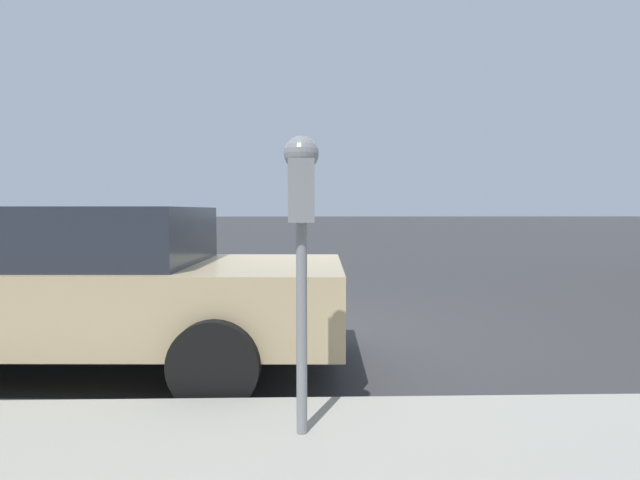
% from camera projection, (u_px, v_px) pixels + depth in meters
% --- Properties ---
extents(ground_plane, '(220.00, 220.00, 0.00)m').
position_uv_depth(ground_plane, '(290.00, 336.00, 5.52)').
color(ground_plane, '#333335').
extents(parking_meter, '(0.21, 0.19, 1.65)m').
position_uv_depth(parking_meter, '(301.00, 207.00, 2.72)').
color(parking_meter, gray).
rests_on(parking_meter, sidewalk).
extents(car_tan, '(2.13, 4.85, 1.42)m').
position_uv_depth(car_tan, '(60.00, 283.00, 4.34)').
color(car_tan, tan).
rests_on(car_tan, ground_plane).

